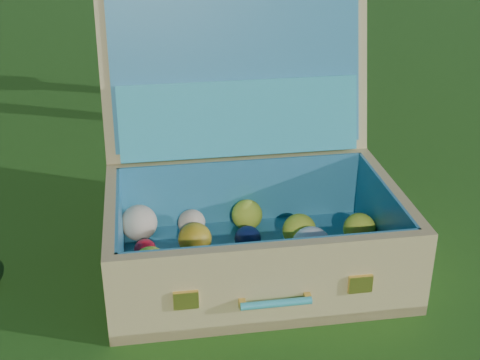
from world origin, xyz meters
name	(u,v)px	position (x,y,z in m)	size (l,w,h in m)	color
ground	(204,246)	(0.00, 0.00, 0.00)	(60.00, 60.00, 0.00)	#215114
suitcase	(248,185)	(0.09, -0.06, 0.17)	(0.76, 0.71, 0.60)	tan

